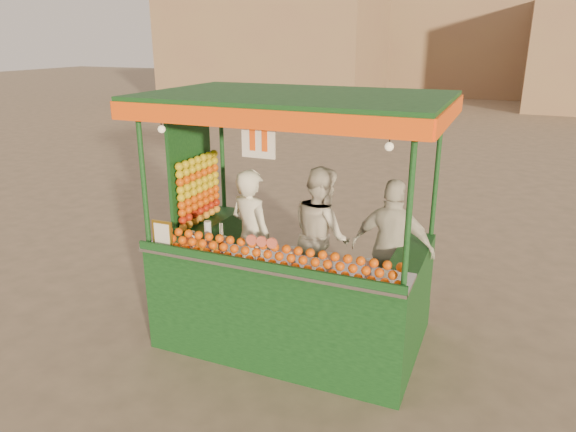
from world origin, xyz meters
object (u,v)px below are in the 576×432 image
at_px(vendor_left, 251,238).
at_px(vendor_right, 392,249).
at_px(vendor_middle, 322,234).
at_px(juice_cart, 284,268).

xyz_separation_m(vendor_left, vendor_right, (1.53, 0.34, -0.02)).
relative_size(vendor_middle, vendor_right, 1.03).
relative_size(vendor_left, vendor_middle, 1.00).
distance_m(juice_cart, vendor_middle, 0.65).
xyz_separation_m(juice_cart, vendor_left, (-0.46, 0.16, 0.23)).
xyz_separation_m(vendor_left, vendor_middle, (0.69, 0.41, 0.00)).
height_order(juice_cart, vendor_right, juice_cart).
height_order(vendor_middle, vendor_right, vendor_middle).
bearing_deg(vendor_right, juice_cart, 25.98).
relative_size(juice_cart, vendor_right, 1.95).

